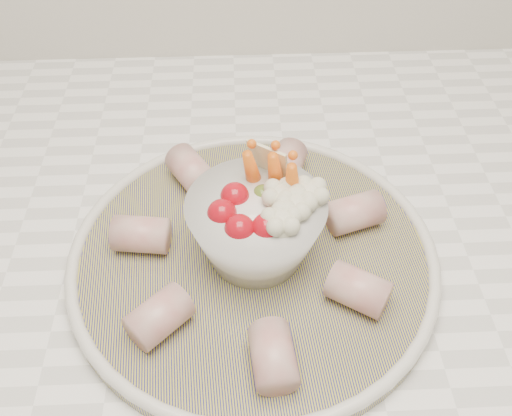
{
  "coord_description": "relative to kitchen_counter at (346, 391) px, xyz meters",
  "views": [
    {
      "loc": [
        -0.17,
        1.01,
        1.36
      ],
      "look_at": [
        -0.15,
        1.37,
        1.0
      ],
      "focal_mm": 40.0,
      "sensor_mm": 36.0,
      "label": 1
    }
  ],
  "objects": [
    {
      "name": "veggie_bowl",
      "position": [
        -0.15,
        -0.08,
        0.51
      ],
      "size": [
        0.13,
        0.13,
        0.1
      ],
      "color": "silver",
      "rests_on": "serving_platter"
    },
    {
      "name": "cured_meat_rolls",
      "position": [
        -0.16,
        -0.09,
        0.49
      ],
      "size": [
        0.27,
        0.29,
        0.04
      ],
      "color": "#B15350",
      "rests_on": "serving_platter"
    },
    {
      "name": "kitchen_counter",
      "position": [
        0.0,
        0.0,
        0.0
      ],
      "size": [
        2.04,
        0.62,
        0.92
      ],
      "color": "beige",
      "rests_on": "ground"
    },
    {
      "name": "serving_platter",
      "position": [
        -0.16,
        -0.09,
        0.47
      ],
      "size": [
        0.38,
        0.38,
        0.02
      ],
      "color": "navy",
      "rests_on": "kitchen_counter"
    }
  ]
}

